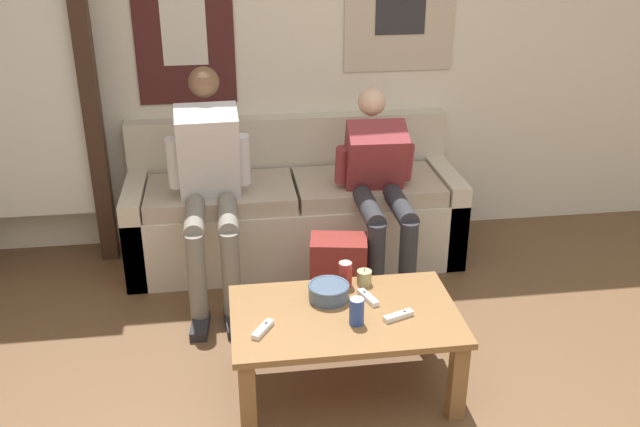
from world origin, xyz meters
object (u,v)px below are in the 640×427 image
object	(u,v)px
backpack	(337,279)
game_controller_far_center	(368,298)
coffee_table	(345,327)
person_seated_adult	(209,179)
ceramic_bowl	(329,291)
game_controller_near_right	(263,329)
drink_can_blue	(357,311)
game_controller_near_left	(398,316)
pillar_candle	(364,277)
person_seated_teen	(379,184)
drink_can_red	(345,274)
couch	(294,212)

from	to	relation	value
backpack	game_controller_far_center	bearing A→B (deg)	-84.97
coffee_table	person_seated_adult	distance (m)	1.24
ceramic_bowl	game_controller_near_right	distance (m)	0.40
drink_can_blue	game_controller_far_center	size ratio (longest dim) A/B	0.84
game_controller_near_left	game_controller_near_right	xyz separation A→B (m)	(-0.60, -0.02, 0.00)
backpack	game_controller_near_right	xyz separation A→B (m)	(-0.45, -0.76, 0.21)
game_controller_near_right	pillar_candle	bearing A→B (deg)	33.94
pillar_candle	person_seated_adult	bearing A→B (deg)	132.43
game_controller_near_left	backpack	bearing A→B (deg)	101.66
person_seated_adult	person_seated_teen	world-z (taller)	person_seated_adult
drink_can_blue	game_controller_far_center	bearing A→B (deg)	64.31
person_seated_teen	person_seated_adult	bearing A→B (deg)	178.99
game_controller_near_right	game_controller_far_center	size ratio (longest dim) A/B	0.95
drink_can_blue	game_controller_near_right	world-z (taller)	drink_can_blue
coffee_table	backpack	bearing A→B (deg)	83.44
person_seated_adult	ceramic_bowl	distance (m)	1.08
coffee_table	drink_can_red	world-z (taller)	drink_can_red
couch	person_seated_teen	world-z (taller)	person_seated_teen
coffee_table	person_seated_teen	distance (m)	1.12
person_seated_adult	drink_can_red	xyz separation A→B (m)	(0.63, -0.79, -0.21)
couch	pillar_candle	bearing A→B (deg)	-79.29
game_controller_near_left	game_controller_far_center	xyz separation A→B (m)	(-0.10, 0.17, 0.00)
coffee_table	game_controller_near_left	xyz separation A→B (m)	(0.23, -0.08, 0.08)
person_seated_adult	drink_can_red	distance (m)	1.04
couch	coffee_table	distance (m)	1.40
coffee_table	ceramic_bowl	xyz separation A→B (m)	(-0.05, 0.13, 0.12)
couch	person_seated_adult	bearing A→B (deg)	-144.21
coffee_table	game_controller_near_left	bearing A→B (deg)	-18.61
drink_can_blue	drink_can_red	xyz separation A→B (m)	(0.01, 0.33, 0.00)
ceramic_bowl	game_controller_near_right	world-z (taller)	ceramic_bowl
game_controller_near_right	drink_can_red	bearing A→B (deg)	39.30
coffee_table	person_seated_teen	bearing A→B (deg)	69.76
couch	game_controller_far_center	xyz separation A→B (m)	(0.21, -1.30, 0.13)
drink_can_blue	coffee_table	bearing A→B (deg)	110.90
drink_can_blue	couch	bearing A→B (deg)	94.51
couch	game_controller_near_left	xyz separation A→B (m)	(0.31, -1.48, 0.13)
drink_can_blue	person_seated_adult	bearing A→B (deg)	118.90
pillar_candle	backpack	bearing A→B (deg)	98.26
couch	person_seated_adult	size ratio (longest dim) A/B	1.61
person_seated_adult	drink_can_red	size ratio (longest dim) A/B	10.24
pillar_candle	ceramic_bowl	bearing A→B (deg)	-148.99
ceramic_bowl	game_controller_near_right	bearing A→B (deg)	-144.42
person_seated_adult	ceramic_bowl	world-z (taller)	person_seated_adult
couch	drink_can_red	size ratio (longest dim) A/B	16.50
backpack	game_controller_near_right	bearing A→B (deg)	-120.71
person_seated_adult	person_seated_teen	size ratio (longest dim) A/B	1.15
pillar_candle	game_controller_near_right	xyz separation A→B (m)	(-0.51, -0.34, -0.02)
drink_can_red	couch	bearing A→B (deg)	96.17
coffee_table	backpack	size ratio (longest dim) A/B	2.26
pillar_candle	drink_can_blue	xyz separation A→B (m)	(-0.10, -0.34, 0.03)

